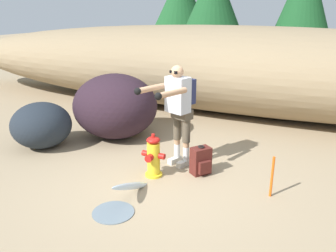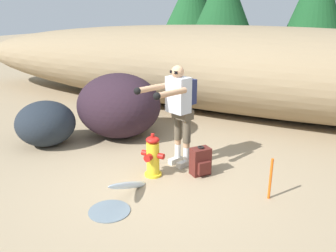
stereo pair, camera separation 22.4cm
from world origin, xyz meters
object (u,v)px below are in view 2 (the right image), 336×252
boulder_mid (119,106)px  survey_stake (270,179)px  utility_worker (179,104)px  fire_hydrant (153,157)px  spare_backpack (201,162)px  boulder_large (46,123)px

boulder_mid → survey_stake: size_ratio=2.82×
utility_worker → survey_stake: (1.59, -0.41, -0.77)m
fire_hydrant → spare_backpack: bearing=30.7°
utility_worker → boulder_large: bearing=-63.5°
utility_worker → survey_stake: 1.81m
spare_backpack → boulder_large: 3.13m
fire_hydrant → boulder_mid: (-1.50, 1.27, 0.33)m
boulder_large → survey_stake: boulder_large is taller
utility_worker → boulder_large: (-2.66, -0.30, -0.64)m
fire_hydrant → spare_backpack: 0.76m
utility_worker → boulder_mid: (-1.69, 0.74, -0.42)m
fire_hydrant → spare_backpack: fire_hydrant is taller
boulder_large → boulder_mid: size_ratio=0.66×
fire_hydrant → boulder_large: boulder_large is taller
spare_backpack → boulder_mid: boulder_mid is taller
survey_stake → utility_worker: bearing=165.6°
spare_backpack → survey_stake: bearing=24.7°
fire_hydrant → survey_stake: 1.78m
fire_hydrant → boulder_mid: boulder_mid is taller
fire_hydrant → boulder_large: (-2.47, 0.23, 0.11)m
boulder_mid → survey_stake: boulder_mid is taller
fire_hydrant → boulder_mid: 1.99m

